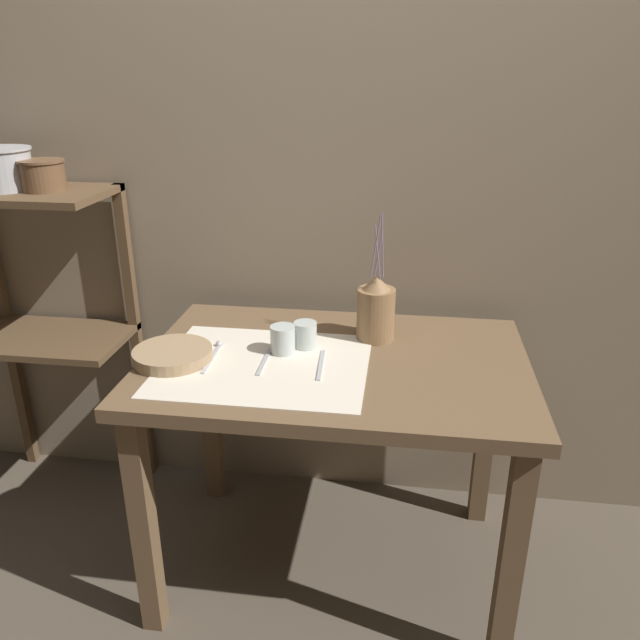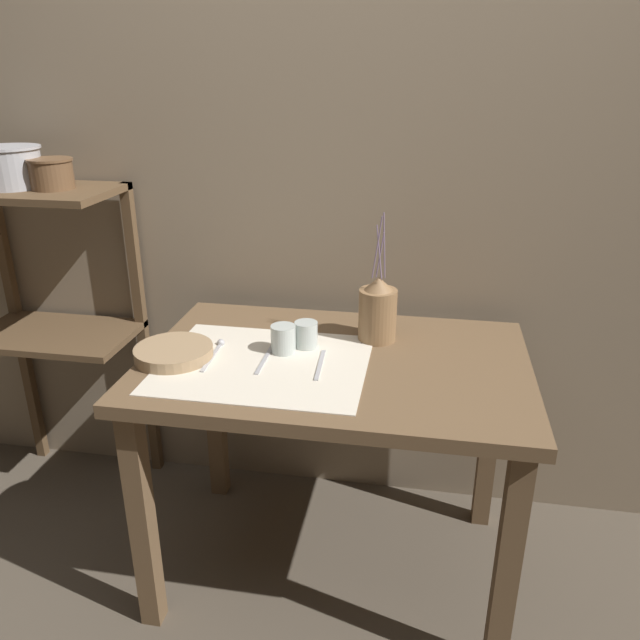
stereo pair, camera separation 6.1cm
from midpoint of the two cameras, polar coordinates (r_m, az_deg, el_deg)
name	(u,v)px [view 1 (the left image)]	position (r m, az deg, el deg)	size (l,w,h in m)	color
ground_plane	(333,563)	(2.29, 0.39, -21.35)	(12.00, 12.00, 0.00)	brown
stone_wall_back	(353,185)	(2.18, 2.23, 12.21)	(7.00, 0.06, 2.40)	gray
wooden_table	(335,392)	(1.89, 0.45, -6.59)	(1.13, 0.76, 0.78)	brown
wooden_shelf_unit	(44,287)	(2.46, -24.54, 2.73)	(0.57, 0.35, 1.20)	brown
linen_cloth	(264,364)	(1.81, -6.08, -4.06)	(0.60, 0.49, 0.00)	beige
pitcher_with_flowers	(376,310)	(1.94, 4.24, 0.90)	(0.12, 0.12, 0.41)	olive
wooden_bowl	(173,355)	(1.88, -14.22, -3.13)	(0.23, 0.23, 0.04)	#9E7F5B
glass_tumbler_near	(283,339)	(1.86, -4.35, -1.79)	(0.07, 0.07, 0.08)	#B7C1BC
glass_tumbler_far	(305,335)	(1.90, -2.28, -1.36)	(0.07, 0.07, 0.08)	#B7C1BC
spoon_outer	(216,350)	(1.91, -10.36, -2.72)	(0.03, 0.20, 0.02)	#A8A8AD
knife_center	(265,360)	(1.83, -6.01, -3.69)	(0.01, 0.19, 0.00)	#A8A8AD
fork_outer	(321,365)	(1.79, -0.89, -4.11)	(0.02, 0.19, 0.00)	#A8A8AD
metal_pot_small	(43,174)	(2.29, -24.74, 12.01)	(0.15, 0.15, 0.10)	brown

